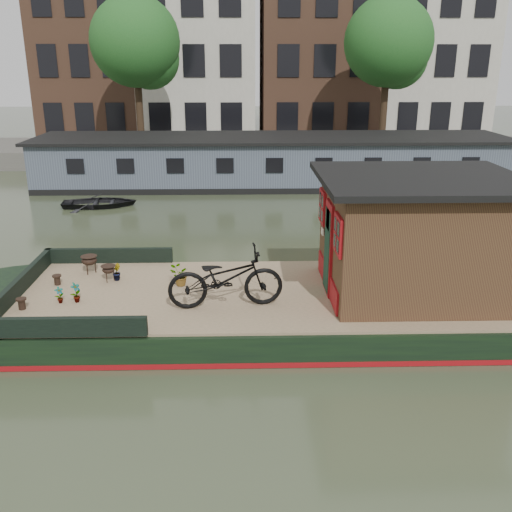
{
  "coord_description": "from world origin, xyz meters",
  "views": [
    {
      "loc": [
        -1.33,
        -10.96,
        5.2
      ],
      "look_at": [
        -1.04,
        0.5,
        1.27
      ],
      "focal_mm": 40.0,
      "sensor_mm": 36.0,
      "label": 1
    }
  ],
  "objects_px": {
    "potted_plant_a": "(76,293)",
    "brazier_rear": "(90,264)",
    "cabin": "(416,234)",
    "bicycle": "(226,278)",
    "dinghy": "(100,199)",
    "brazier_front": "(109,273)"
  },
  "relations": [
    {
      "from": "potted_plant_a",
      "to": "brazier_front",
      "type": "height_order",
      "value": "potted_plant_a"
    },
    {
      "from": "potted_plant_a",
      "to": "brazier_rear",
      "type": "xyz_separation_m",
      "value": [
        -0.14,
        1.65,
        -0.0
      ]
    },
    {
      "from": "bicycle",
      "to": "potted_plant_a",
      "type": "bearing_deg",
      "value": 78.02
    },
    {
      "from": "bicycle",
      "to": "potted_plant_a",
      "type": "height_order",
      "value": "bicycle"
    },
    {
      "from": "brazier_rear",
      "to": "dinghy",
      "type": "height_order",
      "value": "brazier_rear"
    },
    {
      "from": "brazier_rear",
      "to": "bicycle",
      "type": "bearing_deg",
      "value": -31.46
    },
    {
      "from": "dinghy",
      "to": "brazier_front",
      "type": "bearing_deg",
      "value": -171.39
    },
    {
      "from": "bicycle",
      "to": "brazier_front",
      "type": "height_order",
      "value": "bicycle"
    },
    {
      "from": "cabin",
      "to": "brazier_front",
      "type": "xyz_separation_m",
      "value": [
        -6.43,
        0.7,
        -1.05
      ]
    },
    {
      "from": "potted_plant_a",
      "to": "brazier_front",
      "type": "distance_m",
      "value": 1.2
    },
    {
      "from": "potted_plant_a",
      "to": "brazier_rear",
      "type": "relative_size",
      "value": 1.0
    },
    {
      "from": "cabin",
      "to": "brazier_rear",
      "type": "height_order",
      "value": "cabin"
    },
    {
      "from": "bicycle",
      "to": "brazier_rear",
      "type": "height_order",
      "value": "bicycle"
    },
    {
      "from": "brazier_rear",
      "to": "dinghy",
      "type": "xyz_separation_m",
      "value": [
        -1.9,
        8.9,
        -0.57
      ]
    },
    {
      "from": "bicycle",
      "to": "potted_plant_a",
      "type": "xyz_separation_m",
      "value": [
        -2.98,
        0.26,
        -0.38
      ]
    },
    {
      "from": "bicycle",
      "to": "dinghy",
      "type": "xyz_separation_m",
      "value": [
        -5.02,
        10.81,
        -0.95
      ]
    },
    {
      "from": "potted_plant_a",
      "to": "brazier_front",
      "type": "relative_size",
      "value": 1.14
    },
    {
      "from": "cabin",
      "to": "potted_plant_a",
      "type": "xyz_separation_m",
      "value": [
        -6.82,
        -0.44,
        -1.02
      ]
    },
    {
      "from": "potted_plant_a",
      "to": "bicycle",
      "type": "bearing_deg",
      "value": -5.01
    },
    {
      "from": "brazier_rear",
      "to": "cabin",
      "type": "bearing_deg",
      "value": -9.85
    },
    {
      "from": "brazier_front",
      "to": "brazier_rear",
      "type": "height_order",
      "value": "brazier_rear"
    },
    {
      "from": "cabin",
      "to": "dinghy",
      "type": "distance_m",
      "value": 13.54
    }
  ]
}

